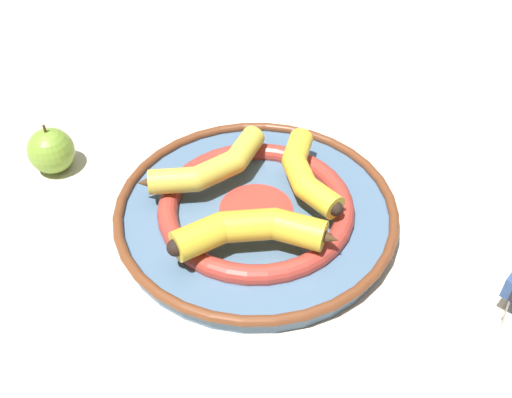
# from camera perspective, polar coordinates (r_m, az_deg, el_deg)

# --- Properties ---
(ground_plane) EXTENTS (2.80, 2.80, 0.00)m
(ground_plane) POSITION_cam_1_polar(r_m,az_deg,el_deg) (0.83, -0.78, -2.64)
(ground_plane) COLOR beige
(decorative_bowl) EXTENTS (0.39, 0.39, 0.04)m
(decorative_bowl) POSITION_cam_1_polar(r_m,az_deg,el_deg) (0.82, 0.00, -1.14)
(decorative_bowl) COLOR slate
(decorative_bowl) RESTS_ON ground_plane
(banana_a) EXTENTS (0.17, 0.14, 0.03)m
(banana_a) POSITION_cam_1_polar(r_m,az_deg,el_deg) (0.83, -4.37, 3.03)
(banana_a) COLOR gold
(banana_a) RESTS_ON decorative_bowl
(banana_b) EXTENTS (0.09, 0.18, 0.03)m
(banana_b) POSITION_cam_1_polar(r_m,az_deg,el_deg) (0.83, 4.61, 2.66)
(banana_b) COLOR yellow
(banana_b) RESTS_ON decorative_bowl
(banana_c) EXTENTS (0.21, 0.09, 0.04)m
(banana_c) POSITION_cam_1_polar(r_m,az_deg,el_deg) (0.74, -0.33, -2.99)
(banana_c) COLOR gold
(banana_c) RESTS_ON decorative_bowl
(apple) EXTENTS (0.07, 0.07, 0.08)m
(apple) POSITION_cam_1_polar(r_m,az_deg,el_deg) (0.95, -18.94, 4.38)
(apple) COLOR olive
(apple) RESTS_ON ground_plane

